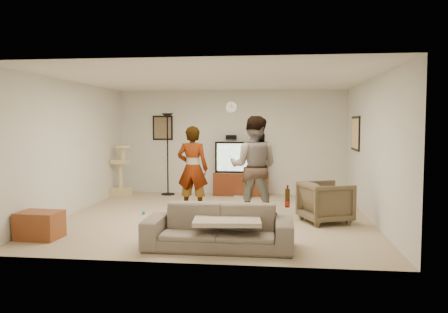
# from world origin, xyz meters

# --- Properties ---
(floor) EXTENTS (5.50, 5.50, 0.02)m
(floor) POSITION_xyz_m (0.00, 0.00, -0.01)
(floor) COLOR tan
(floor) RESTS_ON ground
(ceiling) EXTENTS (5.50, 5.50, 0.02)m
(ceiling) POSITION_xyz_m (0.00, 0.00, 2.51)
(ceiling) COLOR silver
(ceiling) RESTS_ON wall_back
(wall_back) EXTENTS (5.50, 0.04, 2.50)m
(wall_back) POSITION_xyz_m (0.00, 2.75, 1.25)
(wall_back) COLOR silver
(wall_back) RESTS_ON floor
(wall_front) EXTENTS (5.50, 0.04, 2.50)m
(wall_front) POSITION_xyz_m (0.00, -2.75, 1.25)
(wall_front) COLOR silver
(wall_front) RESTS_ON floor
(wall_left) EXTENTS (0.04, 5.50, 2.50)m
(wall_left) POSITION_xyz_m (-2.75, 0.00, 1.25)
(wall_left) COLOR silver
(wall_left) RESTS_ON floor
(wall_right) EXTENTS (0.04, 5.50, 2.50)m
(wall_right) POSITION_xyz_m (2.75, 0.00, 1.25)
(wall_right) COLOR silver
(wall_right) RESTS_ON floor
(wall_clock) EXTENTS (0.26, 0.04, 0.26)m
(wall_clock) POSITION_xyz_m (0.00, 2.72, 2.10)
(wall_clock) COLOR silver
(wall_clock) RESTS_ON wall_back
(wall_speaker) EXTENTS (0.25, 0.10, 0.10)m
(wall_speaker) POSITION_xyz_m (0.00, 2.69, 1.38)
(wall_speaker) COLOR black
(wall_speaker) RESTS_ON wall_back
(picture_back) EXTENTS (0.42, 0.03, 0.52)m
(picture_back) POSITION_xyz_m (-1.70, 2.73, 1.60)
(picture_back) COLOR brown
(picture_back) RESTS_ON wall_back
(picture_right) EXTENTS (0.03, 0.78, 0.62)m
(picture_right) POSITION_xyz_m (2.73, 1.60, 1.50)
(picture_right) COLOR #FFC478
(picture_right) RESTS_ON wall_right
(tv_stand) EXTENTS (1.29, 0.45, 0.54)m
(tv_stand) POSITION_xyz_m (0.26, 2.50, 0.27)
(tv_stand) COLOR #4C200F
(tv_stand) RESTS_ON floor
(console_box) EXTENTS (0.40, 0.30, 0.07)m
(console_box) POSITION_xyz_m (0.33, 2.11, 0.04)
(console_box) COLOR silver
(console_box) RESTS_ON floor
(tv) EXTENTS (1.24, 0.08, 0.74)m
(tv) POSITION_xyz_m (0.26, 2.50, 0.91)
(tv) COLOR black
(tv) RESTS_ON tv_stand
(tv_screen) EXTENTS (1.14, 0.01, 0.65)m
(tv_screen) POSITION_xyz_m (0.26, 2.46, 0.91)
(tv_screen) COLOR #8BE040
(tv_screen) RESTS_ON tv
(floor_lamp) EXTENTS (0.32, 0.32, 1.95)m
(floor_lamp) POSITION_xyz_m (-1.50, 2.39, 0.97)
(floor_lamp) COLOR black
(floor_lamp) RESTS_ON floor
(cat_tree) EXTENTS (0.43, 0.43, 1.21)m
(cat_tree) POSITION_xyz_m (-2.53, 2.00, 0.61)
(cat_tree) COLOR #CCBD81
(cat_tree) RESTS_ON floor
(person_left) EXTENTS (0.63, 0.43, 1.67)m
(person_left) POSITION_xyz_m (-0.53, 0.48, 0.83)
(person_left) COLOR #A4A4A4
(person_left) RESTS_ON floor
(person_right) EXTENTS (0.97, 0.80, 1.85)m
(person_right) POSITION_xyz_m (0.68, 0.06, 0.92)
(person_right) COLOR navy
(person_right) RESTS_ON floor
(sofa) EXTENTS (2.02, 0.79, 0.59)m
(sofa) POSITION_xyz_m (0.31, -2.05, 0.30)
(sofa) COLOR #6E6255
(sofa) RESTS_ON floor
(throw_blanket) EXTENTS (0.96, 0.78, 0.06)m
(throw_blanket) POSITION_xyz_m (0.43, -2.05, 0.40)
(throw_blanket) COLOR beige
(throw_blanket) RESTS_ON sofa
(beer_bottle) EXTENTS (0.06, 0.06, 0.25)m
(beer_bottle) POSITION_xyz_m (1.24, -2.05, 0.72)
(beer_bottle) COLOR #3A1F05
(beer_bottle) RESTS_ON sofa
(armchair) EXTENTS (1.01, 0.99, 0.71)m
(armchair) POSITION_xyz_m (1.94, -0.24, 0.35)
(armchair) COLOR brown
(armchair) RESTS_ON floor
(side_table) EXTENTS (0.63, 0.49, 0.41)m
(side_table) POSITION_xyz_m (-2.40, -1.85, 0.20)
(side_table) COLOR brown
(side_table) RESTS_ON floor
(toy_ball) EXTENTS (0.06, 0.06, 0.06)m
(toy_ball) POSITION_xyz_m (-1.39, 0.04, 0.03)
(toy_ball) COLOR #0674A4
(toy_ball) RESTS_ON floor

